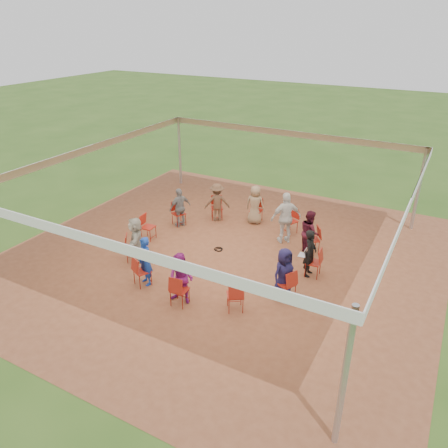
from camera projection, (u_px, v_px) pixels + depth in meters
The scene contains 27 objects.
ground at pixel (224, 256), 14.04m from camera, with size 80.00×80.00×0.00m, color #32541A.
dirt_patch at pixel (224, 256), 14.04m from camera, with size 13.00×13.00×0.00m, color brown.
tent at pixel (224, 187), 13.03m from camera, with size 10.33×10.33×3.00m.
chair_0 at pixel (313, 262), 12.78m from camera, with size 0.42×0.44×0.90m, color #A12013, non-canonical shape.
chair_1 at pixel (312, 239), 14.10m from camera, with size 0.42×0.44×0.90m, color #A12013, non-canonical shape.
chair_2 at pixel (290, 221), 15.36m from camera, with size 0.42×0.44×0.90m, color #A12013, non-canonical shape.
chair_3 at pixel (256, 211), 16.21m from camera, with size 0.42×0.44×0.90m, color #A12013, non-canonical shape.
chair_4 at pixel (217, 208), 16.43m from camera, with size 0.42×0.44×0.90m, color #A12013, non-canonical shape.
chair_5 at pixel (179, 214), 15.95m from camera, with size 0.42×0.44×0.90m, color #A12013, non-canonical shape.
chair_6 at pixel (148, 227), 14.92m from camera, with size 0.42×0.44×0.90m, color #A12013, non-canonical shape.
chair_7 at pixel (133, 248), 13.60m from camera, with size 0.42×0.44×0.90m, color #A12013, non-canonical shape.
chair_8 at pixel (142, 271), 12.34m from camera, with size 0.42×0.44×0.90m, color #A12013, non-canonical shape.
chair_9 at pixel (180, 290), 11.50m from camera, with size 0.42×0.44×0.90m, color #A12013, non-canonical shape.
chair_10 at pixel (235, 295), 11.28m from camera, with size 0.42×0.44×0.90m, color #A12013, non-canonical shape.
chair_11 at pixel (286, 284), 11.75m from camera, with size 0.42×0.44×0.90m, color #A12013, non-canonical shape.
person_seated_0 at pixel (310, 253), 12.71m from camera, with size 0.53×0.35×1.46m, color black.
person_seated_1 at pixel (309, 232), 13.97m from camera, with size 0.71×0.41×1.46m, color #421220.
person_seated_2 at pixel (255, 205), 15.99m from camera, with size 0.71×0.40×1.46m, color #8E7454.
person_seated_3 at pixel (217, 202), 16.20m from camera, with size 0.94×0.47×1.46m, color brown.
person_seated_4 at pixel (180, 208), 15.74m from camera, with size 0.85×0.44×1.46m, color gray.
person_seated_5 at pixel (136, 239), 13.49m from camera, with size 1.35×0.50×1.46m, color #ADAA9A.
person_seated_6 at pixel (145, 261), 12.29m from camera, with size 0.53×0.35×1.46m, color #173BA1.
person_seated_7 at pixel (181, 279), 11.47m from camera, with size 0.71×0.41×1.46m, color #8B1B76.
person_seated_8 at pixel (284, 273), 11.71m from camera, with size 0.71×0.40×1.46m, color #19153D.
standing_person at pixel (286, 218), 14.53m from camera, with size 1.05×0.54×1.79m, color silver.
cable_coil at pixel (219, 249), 14.39m from camera, with size 0.35×0.35×0.03m.
laptop at pixel (304, 254), 12.79m from camera, with size 0.26×0.32×0.21m.
Camera 1 is at (5.85, -10.75, 6.96)m, focal length 35.00 mm.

